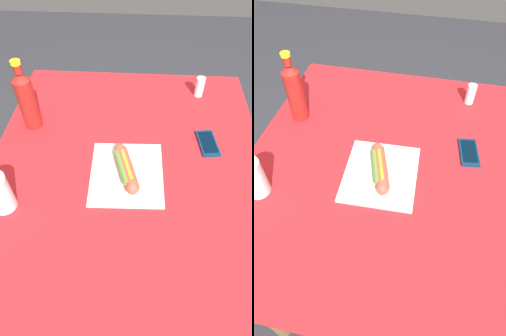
# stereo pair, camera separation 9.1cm
# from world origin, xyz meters

# --- Properties ---
(ground_plane) EXTENTS (6.00, 6.00, 0.00)m
(ground_plane) POSITION_xyz_m (0.00, 0.00, 0.00)
(ground_plane) COLOR #2D2D33
(ground_plane) RESTS_ON ground
(dining_table) EXTENTS (1.09, 0.93, 0.73)m
(dining_table) POSITION_xyz_m (0.00, 0.00, 0.60)
(dining_table) COLOR brown
(dining_table) RESTS_ON ground
(paper_wrapper) EXTENTS (0.28, 0.24, 0.01)m
(paper_wrapper) POSITION_xyz_m (-0.05, 0.00, 0.74)
(paper_wrapper) COLOR silver
(paper_wrapper) RESTS_ON dining_table
(hot_dog) EXTENTS (0.20, 0.09, 0.05)m
(hot_dog) POSITION_xyz_m (-0.05, 0.00, 0.76)
(hot_dog) COLOR tan
(hot_dog) RESTS_ON paper_wrapper
(cell_phone) EXTENTS (0.13, 0.08, 0.01)m
(cell_phone) POSITION_xyz_m (0.10, -0.28, 0.74)
(cell_phone) COLOR #0A2D4C
(cell_phone) RESTS_ON dining_table
(soda_bottle) EXTENTS (0.06, 0.06, 0.26)m
(soda_bottle) POSITION_xyz_m (0.17, 0.37, 0.85)
(soda_bottle) COLOR maroon
(soda_bottle) RESTS_ON dining_table
(salt_shaker) EXTENTS (0.04, 0.04, 0.08)m
(salt_shaker) POSITION_xyz_m (0.40, -0.27, 0.77)
(salt_shaker) COLOR silver
(salt_shaker) RESTS_ON dining_table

